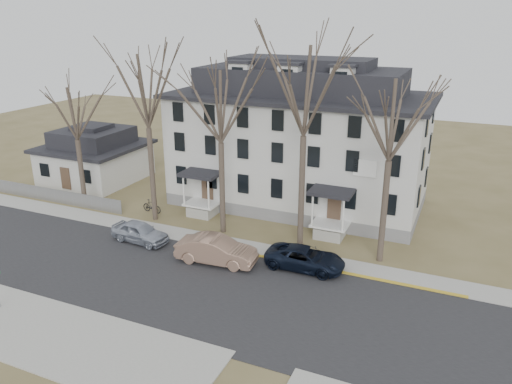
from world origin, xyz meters
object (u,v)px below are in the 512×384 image
at_px(tree_center, 305,85).
at_px(bicycle_left, 205,209).
at_px(tree_bungalow, 74,110).
at_px(boarding_house, 299,141).
at_px(tree_far_left, 146,86).
at_px(car_tan, 216,251).
at_px(small_house, 95,157).
at_px(car_navy, 305,259).
at_px(tree_mid_left, 220,102).
at_px(car_silver, 140,233).
at_px(bicycle_right, 152,207).
at_px(tree_mid_right, 393,115).

height_order(tree_center, bicycle_left, tree_center).
height_order(tree_center, tree_bungalow, tree_center).
xyz_separation_m(boarding_house, tree_far_left, (-9.00, -8.15, 4.96)).
distance_m(tree_bungalow, car_tan, 17.17).
relative_size(small_house, car_navy, 1.74).
bearing_deg(tree_mid_left, small_house, 159.97).
height_order(car_silver, car_tan, car_tan).
bearing_deg(tree_far_left, tree_center, 0.00).
height_order(tree_far_left, bicycle_left, tree_far_left).
relative_size(tree_far_left, bicycle_left, 8.70).
height_order(tree_mid_left, bicycle_left, tree_mid_left).
bearing_deg(car_navy, car_silver, 93.73).
bearing_deg(bicycle_right, tree_center, -88.33).
bearing_deg(car_tan, small_house, 55.35).
bearing_deg(tree_far_left, bicycle_left, 38.66).
distance_m(tree_center, car_silver, 15.28).
height_order(tree_mid_right, bicycle_left, tree_mid_right).
distance_m(tree_mid_right, bicycle_right, 20.59).
distance_m(tree_mid_left, tree_mid_right, 11.50).
xyz_separation_m(tree_center, car_tan, (-4.13, -4.57, -10.22)).
relative_size(boarding_house, car_navy, 4.15).
bearing_deg(tree_bungalow, tree_center, 0.00).
bearing_deg(car_tan, tree_mid_right, -69.55).
bearing_deg(bicycle_left, car_navy, -118.34).
height_order(tree_mid_left, tree_center, tree_center).
xyz_separation_m(tree_far_left, tree_bungalow, (-7.00, 0.00, -2.22)).
relative_size(tree_far_left, car_silver, 3.19).
bearing_deg(bicycle_left, tree_far_left, 128.40).
height_order(tree_far_left, tree_center, tree_center).
distance_m(tree_far_left, bicycle_right, 9.90).
bearing_deg(small_house, car_tan, -29.71).
distance_m(tree_mid_left, car_navy, 11.95).
height_order(small_house, tree_mid_right, tree_mid_right).
relative_size(boarding_house, car_tan, 3.96).
height_order(small_house, tree_center, tree_center).
bearing_deg(bicycle_left, car_tan, -145.92).
xyz_separation_m(tree_mid_left, bicycle_right, (-6.96, 0.97, -9.06)).
xyz_separation_m(tree_far_left, car_navy, (13.37, -3.04, -9.65)).
bearing_deg(car_tan, tree_bungalow, 67.97).
relative_size(tree_mid_right, bicycle_right, 7.04).
relative_size(tree_bungalow, car_tan, 2.05).
distance_m(tree_far_left, tree_mid_right, 17.52).
relative_size(car_navy, bicycle_left, 3.18).
bearing_deg(bicycle_left, bicycle_right, 109.92).
xyz_separation_m(car_silver, car_navy, (11.89, 0.92, -0.04)).
bearing_deg(car_silver, tree_mid_left, -43.99).
bearing_deg(car_navy, bicycle_left, 61.23).
bearing_deg(small_house, tree_center, -15.08).
relative_size(tree_far_left, tree_bungalow, 1.27).
xyz_separation_m(bicycle_left, bicycle_right, (-4.04, -1.48, 0.13)).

